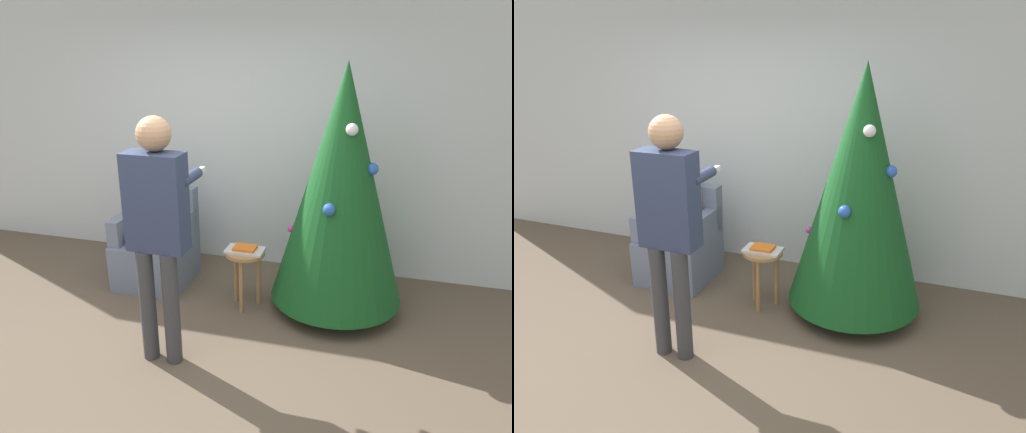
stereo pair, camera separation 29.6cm
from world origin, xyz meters
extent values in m
plane|color=brown|center=(0.00, 0.00, 0.00)|extent=(14.00, 14.00, 0.00)
cube|color=silver|center=(0.00, 2.23, 1.35)|extent=(8.00, 0.06, 2.70)
cylinder|color=brown|center=(1.19, 1.42, 0.06)|extent=(0.10, 0.10, 0.13)
cone|color=#144C1E|center=(1.19, 1.42, 1.14)|extent=(1.14, 1.14, 2.02)
sphere|color=gold|center=(1.03, 1.68, 1.11)|extent=(0.08, 0.08, 0.08)
sphere|color=#2856B2|center=(1.13, 1.10, 1.04)|extent=(0.10, 0.10, 0.10)
sphere|color=#2856B2|center=(1.43, 1.37, 1.32)|extent=(0.10, 0.10, 0.10)
sphere|color=white|center=(1.26, 1.28, 1.64)|extent=(0.10, 0.10, 0.10)
sphere|color=#B23399|center=(0.78, 1.36, 0.74)|extent=(0.06, 0.06, 0.06)
cube|color=slate|center=(-0.59, 1.47, 0.23)|extent=(0.66, 0.69, 0.45)
cube|color=slate|center=(-0.59, 1.74, 0.68)|extent=(0.66, 0.14, 0.46)
cube|color=slate|center=(-0.86, 1.47, 0.58)|extent=(0.12, 0.62, 0.25)
cube|color=slate|center=(-0.31, 1.47, 0.58)|extent=(0.12, 0.62, 0.25)
cylinder|color=#38383D|center=(-0.69, 1.27, 0.23)|extent=(0.11, 0.11, 0.45)
cylinder|color=#38383D|center=(-0.49, 1.27, 0.23)|extent=(0.11, 0.11, 0.45)
cube|color=#38383D|center=(-0.59, 1.42, 0.51)|extent=(0.32, 0.40, 0.12)
cube|color=gray|center=(-0.59, 1.57, 0.82)|extent=(0.36, 0.20, 0.50)
sphere|color=#936B4C|center=(-0.59, 1.57, 1.17)|extent=(0.20, 0.20, 0.20)
cylinder|color=#38383D|center=(-0.07, 0.31, 0.44)|extent=(0.12, 0.12, 0.89)
cylinder|color=#38383D|center=(0.12, 0.31, 0.44)|extent=(0.12, 0.12, 0.89)
cube|color=#2D3856|center=(0.03, 0.37, 1.24)|extent=(0.42, 0.20, 0.70)
sphere|color=tan|center=(0.03, 0.41, 1.71)|extent=(0.24, 0.24, 0.24)
cylinder|color=#2D3856|center=(-0.15, 0.56, 1.38)|extent=(0.08, 0.30, 0.08)
cylinder|color=#2D3856|center=(0.21, 0.56, 1.38)|extent=(0.08, 0.30, 0.08)
cube|color=white|center=(0.21, 0.75, 1.38)|extent=(0.04, 0.14, 0.04)
cylinder|color=#A37547|center=(0.40, 1.24, 0.52)|extent=(0.35, 0.35, 0.03)
cylinder|color=#A37547|center=(0.40, 1.11, 0.25)|extent=(0.04, 0.04, 0.51)
cylinder|color=#A37547|center=(0.51, 1.30, 0.25)|extent=(0.04, 0.04, 0.51)
cylinder|color=#A37547|center=(0.30, 1.30, 0.25)|extent=(0.04, 0.04, 0.51)
cube|color=silver|center=(0.40, 1.24, 0.55)|extent=(0.34, 0.21, 0.02)
cube|color=orange|center=(0.40, 1.24, 0.57)|extent=(0.19, 0.15, 0.02)
camera|label=1|loc=(1.57, -2.59, 2.33)|focal=35.00mm
camera|label=2|loc=(1.85, -2.50, 2.33)|focal=35.00mm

